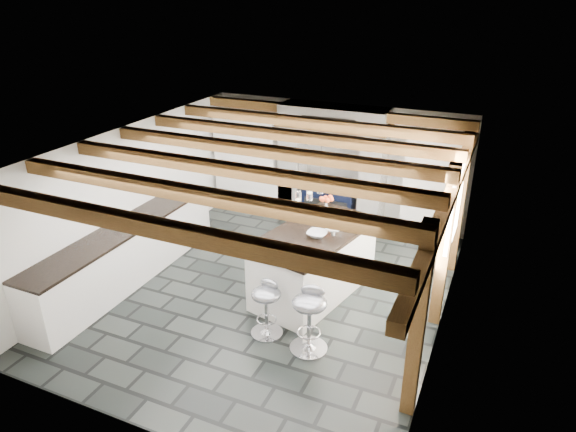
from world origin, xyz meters
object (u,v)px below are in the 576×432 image
at_px(kitchen_island, 314,262).
at_px(range_cooker, 331,201).
at_px(bar_stool_near, 309,312).
at_px(bar_stool_far, 267,302).

bearing_deg(kitchen_island, range_cooker, 116.80).
bearing_deg(range_cooker, kitchen_island, -76.09).
height_order(kitchen_island, bar_stool_near, kitchen_island).
bearing_deg(bar_stool_far, range_cooker, 105.50).
distance_m(range_cooker, bar_stool_near, 3.90).
xyz_separation_m(kitchen_island, bar_stool_near, (0.43, -1.29, 0.04)).
xyz_separation_m(range_cooker, bar_stool_far, (0.41, -3.68, 0.03)).
bearing_deg(range_cooker, bar_stool_far, -83.60).
distance_m(kitchen_island, bar_stool_near, 1.36).
distance_m(range_cooker, bar_stool_far, 3.70).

